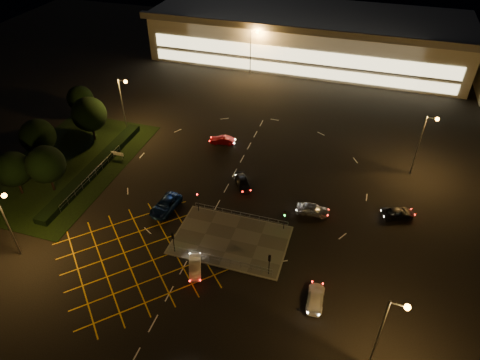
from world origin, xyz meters
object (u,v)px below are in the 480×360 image
(signal_sw, at_px, (173,238))
(car_approach_white, at_px, (315,298))
(car_right_silver, at_px, (313,209))
(car_east_grey, at_px, (398,213))
(car_left_blue, at_px, (166,205))
(signal_se, at_px, (269,261))
(car_queue_white, at_px, (195,267))
(signal_ne, at_px, (285,216))
(car_far_dkgrey, at_px, (243,183))
(car_circ_red, at_px, (222,140))
(signal_nw, at_px, (198,198))

(signal_sw, relative_size, car_approach_white, 0.70)
(car_right_silver, xyz_separation_m, car_east_grey, (11.16, 2.88, -0.16))
(signal_sw, xyz_separation_m, car_right_silver, (15.08, 12.20, -1.60))
(car_left_blue, xyz_separation_m, car_east_grey, (30.70, 8.09, -0.16))
(signal_sw, bearing_deg, signal_se, -180.00)
(car_left_blue, distance_m, car_approach_white, 24.09)
(signal_sw, bearing_deg, car_queue_white, 150.48)
(signal_sw, distance_m, signal_ne, 14.41)
(car_left_blue, relative_size, car_far_dkgrey, 1.29)
(car_right_silver, bearing_deg, signal_sw, 126.72)
(car_right_silver, distance_m, car_approach_white, 14.62)
(signal_sw, bearing_deg, signal_ne, -146.35)
(signal_ne, distance_m, car_approach_white, 11.83)
(car_queue_white, distance_m, car_circ_red, 28.03)
(signal_sw, xyz_separation_m, signal_ne, (12.00, 7.99, 0.00))
(signal_ne, height_order, car_far_dkgrey, signal_ne)
(car_circ_red, xyz_separation_m, car_east_grey, (28.79, -10.29, -0.07))
(car_right_silver, bearing_deg, signal_ne, 141.58)
(car_far_dkgrey, bearing_deg, signal_sw, -136.51)
(signal_se, distance_m, car_right_silver, 12.68)
(car_left_blue, relative_size, car_circ_red, 1.35)
(car_queue_white, relative_size, car_right_silver, 0.87)
(signal_sw, height_order, car_queue_white, signal_sw)
(car_left_blue, xyz_separation_m, car_approach_white, (22.28, -9.14, -0.12))
(car_right_silver, height_order, car_approach_white, car_right_silver)
(signal_se, relative_size, car_circ_red, 0.77)
(signal_ne, distance_m, car_right_silver, 5.46)
(signal_sw, distance_m, signal_nw, 7.99)
(signal_ne, xyz_separation_m, car_queue_white, (-8.47, -9.99, -1.72))
(car_right_silver, relative_size, car_circ_red, 1.10)
(car_right_silver, height_order, car_circ_red, car_right_silver)
(signal_se, bearing_deg, signal_nw, -33.65)
(signal_se, xyz_separation_m, signal_nw, (-12.00, 7.99, 0.00))
(car_circ_red, bearing_deg, car_right_silver, 44.82)
(car_circ_red, xyz_separation_m, car_approach_white, (20.38, -27.53, -0.03))
(signal_nw, distance_m, car_queue_white, 10.73)
(car_east_grey, xyz_separation_m, car_approach_white, (-8.41, -17.24, 0.04))
(signal_sw, height_order, car_left_blue, signal_sw)
(signal_se, bearing_deg, car_left_blue, -23.00)
(car_queue_white, height_order, car_far_dkgrey, car_queue_white)
(signal_sw, relative_size, car_east_grey, 0.72)
(signal_se, xyz_separation_m, car_right_silver, (3.08, 12.20, -1.60))
(car_queue_white, distance_m, car_right_silver, 18.30)
(car_left_blue, height_order, car_approach_white, car_left_blue)
(car_left_blue, bearing_deg, signal_sw, -50.46)
(car_left_blue, distance_m, car_east_grey, 31.75)
(signal_se, height_order, car_circ_red, signal_se)
(signal_ne, xyz_separation_m, car_circ_red, (-14.55, 17.38, -1.69))
(car_left_blue, bearing_deg, car_approach_white, -15.31)
(signal_sw, distance_m, signal_se, 12.00)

